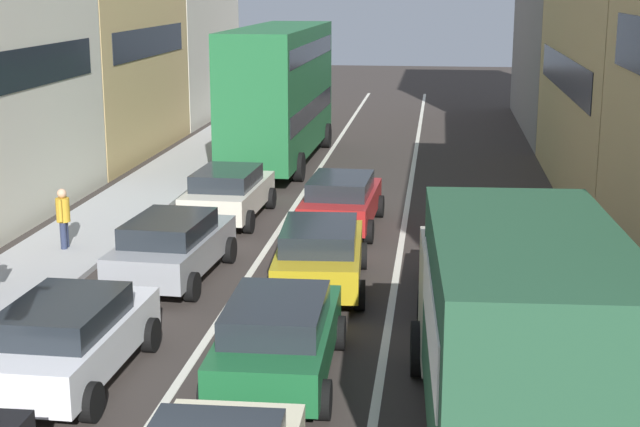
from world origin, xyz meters
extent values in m
cube|color=#AAAAAA|center=(-6.70, 20.00, 0.07)|extent=(2.60, 64.00, 0.14)
cube|color=silver|center=(-1.70, 20.00, 0.01)|extent=(0.16, 60.00, 0.01)
cube|color=silver|center=(1.70, 20.00, 0.01)|extent=(0.16, 60.00, 0.01)
cube|color=black|center=(-8.48, 16.50, 4.37)|extent=(0.02, 8.80, 1.10)
cube|color=tan|center=(-12.00, 27.50, 4.00)|extent=(7.00, 10.90, 8.01)
cube|color=black|center=(-8.48, 27.50, 4.40)|extent=(0.02, 8.80, 1.10)
cube|color=black|center=(6.38, 22.00, 3.88)|extent=(0.02, 11.73, 1.10)
cube|color=#B7B29E|center=(3.56, 6.94, 1.43)|extent=(2.52, 2.52, 1.90)
cube|color=black|center=(3.50, 8.15, 1.81)|extent=(2.01, 0.13, 0.70)
cube|color=#234C33|center=(3.75, 3.19, 2.18)|extent=(2.67, 5.55, 2.80)
cube|color=white|center=(2.53, 3.13, 2.46)|extent=(0.25, 4.48, 0.90)
cylinder|color=black|center=(2.36, 6.96, 0.48)|extent=(0.35, 0.97, 0.96)
cylinder|color=black|center=(4.75, 7.08, 0.48)|extent=(0.35, 0.97, 0.96)
cube|color=#19592D|center=(-0.03, 6.49, 0.67)|extent=(1.90, 4.34, 0.70)
cube|color=#1E2328|center=(-0.02, 6.29, 1.23)|extent=(1.64, 2.44, 0.52)
cylinder|color=black|center=(-0.98, 7.93, 0.32)|extent=(0.24, 0.65, 0.64)
cylinder|color=black|center=(0.86, 7.97, 0.32)|extent=(0.24, 0.65, 0.64)
cylinder|color=black|center=(-0.91, 5.01, 0.32)|extent=(0.24, 0.65, 0.64)
cylinder|color=black|center=(0.93, 5.05, 0.32)|extent=(0.24, 0.65, 0.64)
cube|color=silver|center=(-3.53, 6.00, 0.67)|extent=(1.89, 4.34, 0.70)
cube|color=#1E2328|center=(-3.53, 5.80, 1.23)|extent=(1.63, 2.44, 0.52)
cylinder|color=black|center=(-4.42, 7.48, 0.32)|extent=(0.23, 0.64, 0.64)
cylinder|color=black|center=(-2.58, 7.44, 0.32)|extent=(0.23, 0.64, 0.64)
cylinder|color=black|center=(-2.64, 4.52, 0.32)|extent=(0.23, 0.64, 0.64)
cube|color=#B29319|center=(0.05, 11.61, 0.67)|extent=(2.07, 4.41, 0.70)
cube|color=#1E2328|center=(0.06, 11.41, 1.23)|extent=(1.73, 2.50, 0.52)
cylinder|color=black|center=(-0.96, 13.01, 0.32)|extent=(0.26, 0.65, 0.64)
cylinder|color=black|center=(0.87, 13.13, 0.32)|extent=(0.26, 0.65, 0.64)
cylinder|color=black|center=(-0.78, 10.10, 0.32)|extent=(0.26, 0.65, 0.64)
cylinder|color=black|center=(1.06, 10.21, 0.32)|extent=(0.26, 0.65, 0.64)
cube|color=gray|center=(-3.37, 11.83, 0.67)|extent=(2.05, 4.40, 0.70)
cube|color=#1E2328|center=(-3.38, 11.63, 1.23)|extent=(1.72, 2.50, 0.52)
cylinder|color=black|center=(-4.20, 13.35, 0.32)|extent=(0.26, 0.65, 0.64)
cylinder|color=black|center=(-2.37, 13.24, 0.32)|extent=(0.26, 0.65, 0.64)
cylinder|color=black|center=(-4.38, 10.43, 0.32)|extent=(0.26, 0.65, 0.64)
cylinder|color=black|center=(-2.54, 10.32, 0.32)|extent=(0.26, 0.65, 0.64)
cube|color=#A51E1E|center=(-0.01, 16.90, 0.67)|extent=(1.94, 4.36, 0.70)
cube|color=#1E2328|center=(-0.02, 16.70, 1.23)|extent=(1.66, 2.46, 0.52)
cylinder|color=black|center=(-0.88, 18.39, 0.32)|extent=(0.24, 0.65, 0.64)
cylinder|color=black|center=(0.95, 18.33, 0.32)|extent=(0.24, 0.65, 0.64)
cylinder|color=black|center=(-0.98, 15.47, 0.32)|extent=(0.24, 0.65, 0.64)
cylinder|color=black|center=(0.86, 15.41, 0.32)|extent=(0.24, 0.65, 0.64)
cube|color=beige|center=(-3.33, 17.55, 0.67)|extent=(1.94, 4.35, 0.70)
cube|color=#1E2328|center=(-3.33, 17.35, 1.23)|extent=(1.66, 2.46, 0.52)
cylinder|color=black|center=(-4.20, 19.04, 0.32)|extent=(0.24, 0.65, 0.64)
cylinder|color=black|center=(-2.36, 18.99, 0.32)|extent=(0.24, 0.65, 0.64)
cylinder|color=black|center=(-4.29, 16.12, 0.32)|extent=(0.24, 0.65, 0.64)
cylinder|color=black|center=(-2.45, 16.06, 0.32)|extent=(0.24, 0.65, 0.64)
cube|color=#194C8C|center=(3.31, 11.10, 0.67)|extent=(1.85, 4.32, 0.70)
cube|color=#1E2328|center=(3.31, 10.90, 1.23)|extent=(1.61, 2.43, 0.52)
cylinder|color=black|center=(2.41, 12.58, 0.32)|extent=(0.23, 0.64, 0.64)
cylinder|color=black|center=(4.25, 12.56, 0.32)|extent=(0.23, 0.64, 0.64)
cylinder|color=black|center=(2.37, 9.65, 0.32)|extent=(0.23, 0.64, 0.64)
cylinder|color=black|center=(4.21, 9.63, 0.32)|extent=(0.23, 0.64, 0.64)
cube|color=#1E6033|center=(-3.30, 26.28, 1.70)|extent=(2.69, 10.54, 2.40)
cube|color=black|center=(-3.30, 26.28, 2.06)|extent=(2.70, 9.91, 0.70)
cube|color=#1E6033|center=(-3.30, 26.28, 3.98)|extent=(2.69, 10.54, 2.16)
cube|color=black|center=(-3.30, 26.28, 4.22)|extent=(2.70, 9.91, 0.64)
cylinder|color=black|center=(-4.48, 30.09, 0.50)|extent=(0.32, 1.01, 1.00)
cylinder|color=black|center=(-1.98, 30.04, 0.50)|extent=(0.32, 1.01, 1.00)
cylinder|color=black|center=(-4.60, 23.16, 0.50)|extent=(0.32, 1.01, 1.00)
cylinder|color=black|center=(-2.10, 23.11, 0.50)|extent=(0.32, 1.01, 1.00)
cylinder|color=#262D47|center=(-6.64, 13.46, 0.41)|extent=(0.16, 0.16, 0.82)
cylinder|color=#262D47|center=(-6.66, 13.64, 0.41)|extent=(0.16, 0.16, 0.82)
cylinder|color=gold|center=(-6.65, 13.55, 1.12)|extent=(0.34, 0.34, 0.60)
sphere|color=tan|center=(-6.65, 13.55, 1.54)|extent=(0.24, 0.24, 0.24)
cylinder|color=gold|center=(-6.63, 13.33, 1.15)|extent=(0.10, 0.10, 0.55)
cylinder|color=gold|center=(-6.67, 13.77, 1.15)|extent=(0.10, 0.10, 0.55)
camera|label=1|loc=(2.57, -8.59, 6.63)|focal=53.65mm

